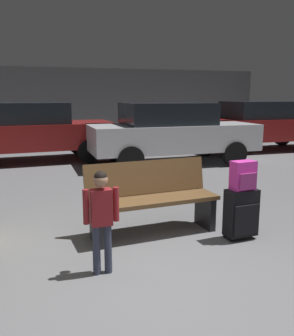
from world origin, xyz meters
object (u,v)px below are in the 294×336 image
Objects in this scene: parked_car_far at (31,130)px; child at (101,212)px; parked_car_side at (263,124)px; suitcase at (241,213)px; backpack_bright at (243,176)px; bench at (152,198)px; parked_car_near at (171,132)px.

child is at bearing -85.11° from parked_car_far.
parked_car_far and parked_car_side have the same top height.
suitcase is 0.45m from backpack_bright.
child is at bearing -132.18° from bench.
parked_car_far is at bearing 103.25° from bench.
backpack_bright reaches higher than bench.
parked_car_far reaches higher than bench.
parked_car_near is at bearing -159.86° from parked_car_side.
backpack_bright is (0.00, -0.00, 0.45)m from suitcase.
backpack_bright is at bearing -59.48° from suitcase.
parked_car_far is at bearing 179.39° from parked_car_side.
bench reaches higher than suitcase.
parked_car_near is at bearing 65.96° from bench.
suitcase is 0.14× the size of parked_car_far.
suitcase is at bearing -101.60° from parked_car_near.
bench is 4.81m from parked_car_near.
child is 5.93m from parked_car_near.
parked_car_side is (4.59, 6.21, 0.03)m from backpack_bright.
parked_car_far is 1.01× the size of parked_car_side.
parked_car_far is (-2.31, 6.28, 0.48)m from suitcase.
backpack_bright is at bearing -28.36° from bench.
parked_car_near reaches higher than child.
bench is at bearing -76.75° from parked_car_far.
parked_car_near is 0.99× the size of parked_car_side.
suitcase is 0.15× the size of parked_car_side.
bench is 1.19m from child.
parked_car_side is (5.54, 5.70, 0.36)m from bench.
child is 9.13m from parked_car_side.
parked_car_far is (-2.31, 6.28, 0.03)m from backpack_bright.
child reaches higher than backpack_bright.
backpack_bright is 7.72m from parked_car_side.
bench is 0.39× the size of parked_car_far.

